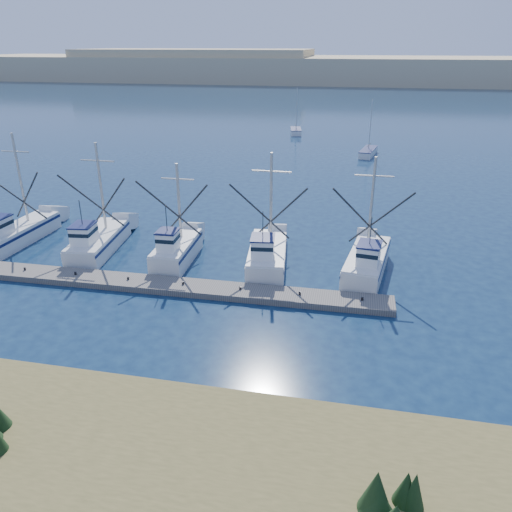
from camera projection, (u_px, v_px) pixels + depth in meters
The scene contains 7 objects.
ground at pixel (273, 359), 26.73m from camera, with size 500.00×500.00×0.00m, color #0D1D3A.
shore_bank at pixel (21, 467), 18.89m from camera, with size 40.00×10.00×1.60m, color #4C422D.
floating_dock at pixel (156, 285), 34.44m from camera, with size 32.16×2.14×0.43m, color #68635D.
dune_ridge at pixel (357, 69), 213.81m from camera, with size 360.00×60.00×10.00m, color tan.
trawler_fleet at pixel (182, 248), 38.60m from camera, with size 31.79×8.75×8.91m.
sailboat_near at pixel (368, 152), 74.65m from camera, with size 2.84×6.62×8.10m.
sailboat_far at pixel (296, 131), 92.22m from camera, with size 2.68×5.46×8.10m.
Camera 1 is at (3.61, -22.12, 15.60)m, focal length 35.00 mm.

